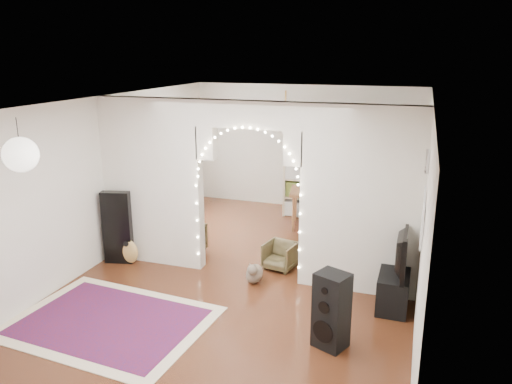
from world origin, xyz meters
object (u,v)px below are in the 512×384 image
(dining_chair_right, at_px, (280,256))
(dining_chair_left, at_px, (185,240))
(dining_table, at_px, (321,194))
(bookcase, at_px, (323,180))
(floor_speaker, at_px, (331,311))
(media_console, at_px, (394,286))
(acoustic_guitar, at_px, (128,242))

(dining_chair_right, bearing_deg, dining_chair_left, -169.59)
(dining_table, distance_m, dining_chair_right, 2.20)
(bookcase, bearing_deg, floor_speaker, -66.61)
(floor_speaker, relative_size, dining_table, 0.70)
(bookcase, distance_m, dining_chair_right, 2.78)
(dining_table, relative_size, dining_chair_right, 2.76)
(media_console, distance_m, dining_table, 3.19)
(bookcase, height_order, dining_table, bookcase)
(floor_speaker, bearing_deg, dining_chair_right, 144.28)
(media_console, relative_size, bookcase, 0.61)
(dining_chair_left, distance_m, dining_chair_right, 1.70)
(dining_chair_right, bearing_deg, acoustic_guitar, -154.85)
(floor_speaker, height_order, media_console, floor_speaker)
(dining_chair_right, bearing_deg, media_console, -7.20)
(acoustic_guitar, relative_size, media_console, 0.87)
(bookcase, height_order, dining_chair_right, bookcase)
(media_console, bearing_deg, dining_chair_left, 170.35)
(bookcase, bearing_deg, media_console, -52.36)
(acoustic_guitar, height_order, dining_chair_left, acoustic_guitar)
(dining_chair_left, bearing_deg, dining_table, 51.90)
(dining_chair_left, height_order, dining_chair_right, dining_chair_left)
(media_console, xyz_separation_m, dining_chair_left, (-3.50, 0.62, 0.02))
(acoustic_guitar, bearing_deg, bookcase, 31.37)
(acoustic_guitar, bearing_deg, dining_chair_left, 20.06)
(floor_speaker, bearing_deg, media_console, 87.52)
(media_console, bearing_deg, acoustic_guitar, -179.56)
(floor_speaker, height_order, bookcase, bookcase)
(floor_speaker, height_order, dining_chair_right, floor_speaker)
(dining_table, bearing_deg, dining_chair_right, -106.39)
(floor_speaker, xyz_separation_m, dining_chair_left, (-2.86, 1.95, -0.20))
(media_console, bearing_deg, bookcase, 117.17)
(acoustic_guitar, distance_m, media_console, 4.22)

